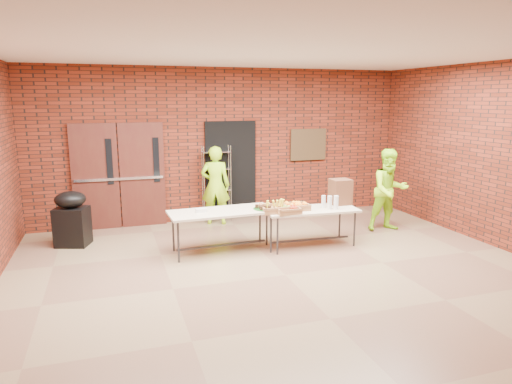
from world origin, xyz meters
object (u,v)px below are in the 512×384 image
wire_rack (217,184)px  table_right (311,212)px  volunteer_man (389,190)px  volunteer_woman (215,185)px  table_left (222,214)px  coffee_dispenser (340,192)px  covered_grill (72,218)px

wire_rack → table_right: bearing=-60.4°
volunteer_man → volunteer_woman: bearing=159.1°
volunteer_man → table_left: bearing=-170.5°
coffee_dispenser → covered_grill: 4.81m
wire_rack → covered_grill: size_ratio=1.64×
wire_rack → table_right: (1.18, -2.16, -0.19)m
coffee_dispenser → covered_grill: size_ratio=0.47×
wire_rack → table_left: 2.05m
wire_rack → table_left: (-0.39, -2.01, -0.14)m
volunteer_woman → coffee_dispenser: bearing=155.3°
covered_grill → volunteer_woman: (2.74, 0.62, 0.32)m
covered_grill → volunteer_man: volunteer_man is taller
coffee_dispenser → volunteer_man: size_ratio=0.29×
table_right → covered_grill: 4.21m
table_left → table_right: table_left is taller
volunteer_woman → table_right: bearing=140.8°
table_left → table_right: size_ratio=1.07×
table_left → volunteer_man: size_ratio=1.10×
volunteer_woman → volunteer_man: 3.48m
wire_rack → volunteer_man: size_ratio=1.00×
coffee_dispenser → volunteer_man: bearing=11.8°
table_right → volunteer_woman: (-1.26, 1.94, 0.20)m
table_right → volunteer_man: volunteer_man is taller
volunteer_man → table_right: bearing=-162.2°
table_left → coffee_dispenser: bearing=-1.6°
volunteer_man → covered_grill: bearing=176.2°
wire_rack → table_left: wire_rack is taller
wire_rack → table_left: size_ratio=0.90×
coffee_dispenser → wire_rack: bearing=132.8°
table_left → volunteer_woman: 1.82m
volunteer_woman → volunteer_man: volunteer_woman is taller
table_left → coffee_dispenser: 2.24m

